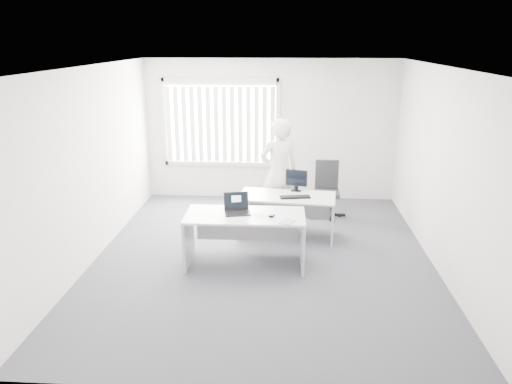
# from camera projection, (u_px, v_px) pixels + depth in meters

# --- Properties ---
(ground) EXTENTS (6.00, 6.00, 0.00)m
(ground) POSITION_uv_depth(u_px,v_px,m) (263.00, 257.00, 7.52)
(ground) COLOR #4D4C53
(ground) RESTS_ON ground
(wall_back) EXTENTS (5.00, 0.02, 2.80)m
(wall_back) POSITION_uv_depth(u_px,v_px,m) (271.00, 130.00, 9.97)
(wall_back) COLOR silver
(wall_back) RESTS_ON ground
(wall_front) EXTENTS (5.00, 0.02, 2.80)m
(wall_front) POSITION_uv_depth(u_px,v_px,m) (245.00, 255.00, 4.25)
(wall_front) COLOR silver
(wall_front) RESTS_ON ground
(wall_left) EXTENTS (0.02, 6.00, 2.80)m
(wall_left) POSITION_uv_depth(u_px,v_px,m) (92.00, 165.00, 7.26)
(wall_left) COLOR silver
(wall_left) RESTS_ON ground
(wall_right) EXTENTS (0.02, 6.00, 2.80)m
(wall_right) POSITION_uv_depth(u_px,v_px,m) (442.00, 170.00, 6.95)
(wall_right) COLOR silver
(wall_right) RESTS_ON ground
(ceiling) EXTENTS (5.00, 6.00, 0.02)m
(ceiling) POSITION_uv_depth(u_px,v_px,m) (264.00, 67.00, 6.69)
(ceiling) COLOR white
(ceiling) RESTS_ON wall_back
(window) EXTENTS (2.32, 0.06, 1.76)m
(window) POSITION_uv_depth(u_px,v_px,m) (221.00, 123.00, 9.95)
(window) COLOR beige
(window) RESTS_ON wall_back
(blinds) EXTENTS (2.20, 0.10, 1.50)m
(blinds) POSITION_uv_depth(u_px,v_px,m) (220.00, 125.00, 9.90)
(blinds) COLOR white
(blinds) RESTS_ON wall_back
(desk_near) EXTENTS (1.70, 0.81, 0.77)m
(desk_near) POSITION_uv_depth(u_px,v_px,m) (245.00, 229.00, 7.13)
(desk_near) COLOR silver
(desk_near) RESTS_ON ground
(desk_far) EXTENTS (1.62, 0.89, 0.71)m
(desk_far) POSITION_uv_depth(u_px,v_px,m) (287.00, 207.00, 8.19)
(desk_far) COLOR silver
(desk_far) RESTS_ON ground
(office_chair) EXTENTS (0.59, 0.59, 1.03)m
(office_chair) POSITION_uv_depth(u_px,v_px,m) (326.00, 199.00, 9.21)
(office_chair) COLOR black
(office_chair) RESTS_ON ground
(person) EXTENTS (0.80, 0.65, 1.88)m
(person) POSITION_uv_depth(u_px,v_px,m) (279.00, 172.00, 8.66)
(person) COLOR silver
(person) RESTS_ON ground
(laptop) EXTENTS (0.41, 0.38, 0.28)m
(laptop) POSITION_uv_depth(u_px,v_px,m) (237.00, 205.00, 7.05)
(laptop) COLOR black
(laptop) RESTS_ON desk_near
(paper_sheet) EXTENTS (0.35, 0.29, 0.00)m
(paper_sheet) POSITION_uv_depth(u_px,v_px,m) (266.00, 216.00, 7.01)
(paper_sheet) COLOR white
(paper_sheet) RESTS_ON desk_near
(mouse) EXTENTS (0.09, 0.11, 0.04)m
(mouse) POSITION_uv_depth(u_px,v_px,m) (272.00, 215.00, 6.97)
(mouse) COLOR silver
(mouse) RESTS_ON paper_sheet
(booklet) EXTENTS (0.24, 0.27, 0.01)m
(booklet) POSITION_uv_depth(u_px,v_px,m) (287.00, 222.00, 6.77)
(booklet) COLOR silver
(booklet) RESTS_ON desk_near
(keyboard) EXTENTS (0.51, 0.24, 0.02)m
(keyboard) POSITION_uv_depth(u_px,v_px,m) (295.00, 197.00, 8.02)
(keyboard) COLOR black
(keyboard) RESTS_ON desk_far
(monitor) EXTENTS (0.38, 0.20, 0.37)m
(monitor) POSITION_uv_depth(u_px,v_px,m) (296.00, 181.00, 8.32)
(monitor) COLOR black
(monitor) RESTS_ON desk_far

